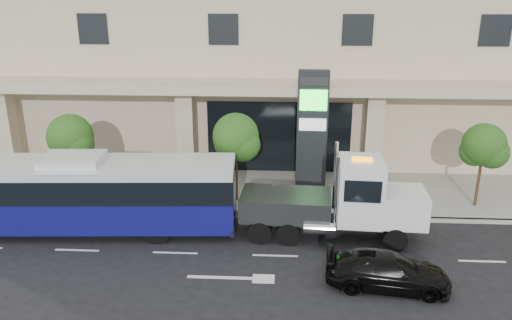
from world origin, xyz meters
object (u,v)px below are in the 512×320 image
(tow_truck, at_px, (340,202))
(black_sedan, at_px, (388,271))
(city_bus, at_px, (77,193))
(signage_pylon, at_px, (312,130))

(tow_truck, relative_size, black_sedan, 2.01)
(city_bus, xyz_separation_m, tow_truck, (11.20, -0.08, -0.13))
(tow_truck, height_order, signage_pylon, signage_pylon)
(city_bus, height_order, tow_truck, tow_truck)
(black_sedan, height_order, signage_pylon, signage_pylon)
(city_bus, distance_m, signage_pylon, 11.53)
(city_bus, height_order, signage_pylon, signage_pylon)
(tow_truck, bearing_deg, city_bus, -176.74)
(city_bus, bearing_deg, black_sedan, -20.05)
(tow_truck, xyz_separation_m, signage_pylon, (-0.96, 5.17, 1.66))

